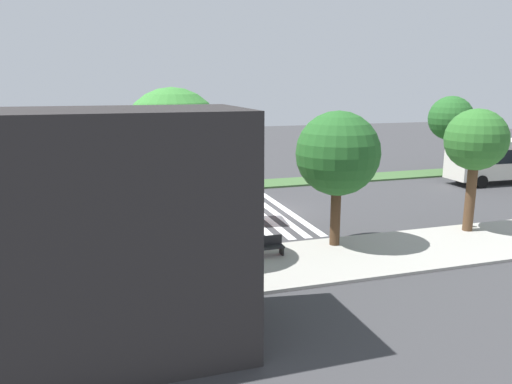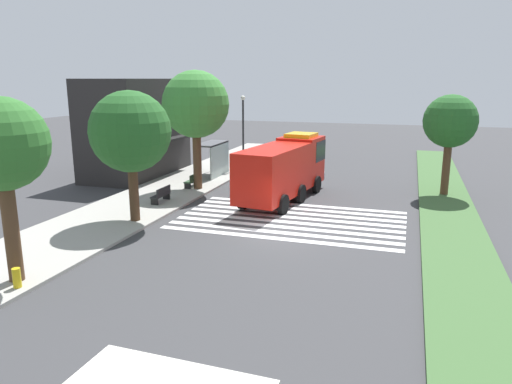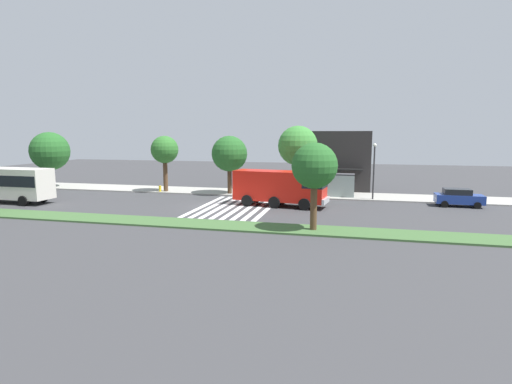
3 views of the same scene
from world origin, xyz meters
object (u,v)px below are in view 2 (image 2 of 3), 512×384
Objects in this scene: fire_truck at (285,167)px; sidewalk_tree_east at (196,105)px; street_lamp at (243,125)px; fire_hydrant at (17,278)px; bench_near_shelter at (193,180)px; sidewalk_tree_center at (130,132)px; bus_stop_shelter at (216,152)px; median_tree_west at (450,122)px; bench_west_of_shelter at (161,195)px; sidewalk_tree_west at (1,147)px; parked_car_mid at (288,147)px.

fire_truck is 7.04m from sidewalk_tree_east.
fire_hydrant is at bearing -179.76° from street_lamp.
sidewalk_tree_center is at bearing -176.44° from bench_near_shelter.
bus_stop_shelter is at bearing 61.43° from fire_truck.
sidewalk_tree_east is (7.73, 0.00, 0.93)m from sidewalk_tree_center.
sidewalk_tree_center reaches higher than fire_truck.
street_lamp is 0.94× the size of median_tree_west.
sidewalk_tree_center is 0.86× the size of sidewalk_tree_east.
bench_near_shelter is 9.04m from sidewalk_tree_center.
bench_near_shelter is 0.24× the size of sidewalk_tree_center.
median_tree_west reaches higher than street_lamp.
sidewalk_tree_center is (-3.71, -0.50, 4.05)m from bench_west_of_shelter.
fire_hydrant is at bearing -176.61° from sidewalk_tree_center.
bench_near_shelter is 1.00× the size of bench_west_of_shelter.
median_tree_west is at bearing -60.16° from fire_truck.
street_lamp is 23.70m from sidewalk_tree_west.
sidewalk_tree_center reaches higher than fire_hydrant.
sidewalk_tree_west is at bearing 180.00° from sidewalk_tree_east.
bench_west_of_shelter is (-19.80, 2.70, -0.30)m from parked_car_mid.
sidewalk_tree_east is at bearing -123.93° from bench_near_shelter.
street_lamp is at bearing -13.95° from bus_stop_shelter.
sidewalk_tree_east is at bearing -7.11° from bench_west_of_shelter.
median_tree_west is (2.91, -15.91, 4.04)m from bench_near_shelter.
fire_hydrant is at bearing 168.40° from fire_truck.
fire_hydrant is (-0.50, -0.50, -4.48)m from sidewalk_tree_west.
sidewalk_tree_west reaches higher than street_lamp.
street_lamp is at bearing -1.46° from sidewalk_tree_center.
street_lamp is 0.88× the size of sidewalk_tree_center.
bench_near_shelter is at bearing -179.93° from bus_stop_shelter.
bench_near_shelter is (-15.44, 2.70, -0.30)m from parked_car_mid.
sidewalk_tree_east is (4.02, -0.50, 4.98)m from bench_west_of_shelter.
fire_hydrant is at bearing 178.44° from parked_car_mid.
sidewalk_tree_center is at bearing 3.39° from fire_hydrant.
sidewalk_tree_west is at bearing -178.55° from bus_stop_shelter.
sidewalk_tree_east is at bearing 0.00° from sidewalk_tree_west.
bus_stop_shelter is 2.19× the size of bench_west_of_shelter.
fire_truck is at bearing -165.22° from parked_car_mid.
sidewalk_tree_west reaches higher than bus_stop_shelter.
bus_stop_shelter reaches higher than bench_near_shelter.
sidewalk_tree_center is 9.41m from fire_hydrant.
fire_truck is at bearing -19.53° from fire_hydrant.
sidewalk_tree_west reaches higher than bench_near_shelter.
fire_truck is at bearing -21.78° from sidewalk_tree_west.
bench_west_of_shelter is 0.25× the size of sidewalk_tree_west.
bus_stop_shelter is at bearing 6.66° from sidewalk_tree_east.
bus_stop_shelter is 0.57× the size of median_tree_west.
bench_near_shelter is at bearing 56.07° from sidewalk_tree_east.
sidewalk_tree_west is at bearing 140.82° from median_tree_west.
fire_truck is 2.63× the size of bus_stop_shelter.
bench_west_of_shelter reaches higher than fire_hydrant.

